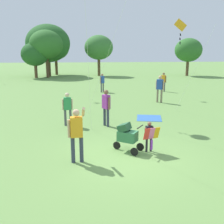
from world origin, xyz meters
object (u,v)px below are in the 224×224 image
Objects in this scene: stroller at (127,135)px; person_adult_flyer at (77,131)px; person_sitting_far at (106,105)px; kite_orange_delta at (181,30)px; person_kid_running at (160,87)px; picnic_blanket at (149,118)px; child_with_butterfly_kite at (149,134)px; person_red_shirt at (68,106)px; person_back_turned at (102,81)px; person_couple_left at (163,80)px.

person_adult_flyer is at bearing -155.53° from stroller.
stroller is at bearing -81.04° from person_sitting_far.
kite_orange_delta reaches higher than person_kid_running.
person_kid_running is (-0.35, 2.55, -3.43)m from kite_orange_delta.
picnic_blanket is (2.32, 1.21, -1.00)m from person_sitting_far.
person_adult_flyer is at bearing -124.32° from picnic_blanket.
person_adult_flyer is 9.23m from kite_orange_delta.
person_red_shirt is at bearing 130.31° from child_with_butterfly_kite.
person_red_shirt reaches higher than picnic_blanket.
child_with_butterfly_kite reaches higher than picnic_blanket.
child_with_butterfly_kite is at bearing -69.19° from person_sitting_far.
child_with_butterfly_kite is 7.70m from kite_orange_delta.
person_adult_flyer is 1.38× the size of picnic_blanket.
child_with_butterfly_kite is at bearing -49.69° from person_red_shirt.
picnic_blanket is (1.05, 4.53, -0.64)m from child_with_butterfly_kite.
child_with_butterfly_kite is 1.03× the size of stroller.
person_adult_flyer is 0.35× the size of kite_orange_delta.
person_back_turned is at bearing 83.43° from person_adult_flyer.
kite_orange_delta is 8.88m from person_back_turned.
kite_orange_delta is at bearing 31.70° from person_sitting_far.
person_adult_flyer is at bearing -82.26° from person_red_shirt.
child_with_butterfly_kite is 0.78m from stroller.
kite_orange_delta reaches higher than stroller.
person_sitting_far is 11.08m from person_couple_left.
stroller is (1.70, 0.78, -0.44)m from person_adult_flyer.
person_red_shirt is 4.30m from picnic_blanket.
person_kid_running is (3.92, 5.19, 0.05)m from person_sitting_far.
person_red_shirt is 0.87× the size of person_kid_running.
kite_orange_delta is 7.41m from person_red_shirt.
stroller is 3.24m from person_sitting_far.
kite_orange_delta is (3.77, 5.81, 3.88)m from stroller.
person_sitting_far is at bearing -119.42° from person_couple_left.
person_adult_flyer is at bearing -165.73° from child_with_butterfly_kite.
person_kid_running is (5.69, 4.93, 0.14)m from person_red_shirt.
child_with_butterfly_kite is at bearing -86.13° from person_back_turned.
kite_orange_delta is 3.25× the size of person_couple_left.
person_back_turned reaches higher than picnic_blanket.
kite_orange_delta is 3.29× the size of person_red_shirt.
kite_orange_delta is 3.89× the size of picnic_blanket.
person_adult_flyer is at bearing -96.57° from person_back_turned.
person_back_turned reaches higher than child_with_butterfly_kite.
picnic_blanket is at bearing -111.95° from person_kid_running.
person_kid_running is at bearing 68.05° from picnic_blanket.
stroller is 0.21× the size of kite_orange_delta.
person_couple_left is at bearing 72.14° from child_with_butterfly_kite.
person_sitting_far is 1.08× the size of person_couple_left.
child_with_butterfly_kite is 4.70m from person_red_shirt.
person_back_turned is at bearing 93.87° from child_with_butterfly_kite.
person_kid_running is at bearing -52.29° from person_back_turned.
child_with_butterfly_kite is at bearing -103.11° from picnic_blanket.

